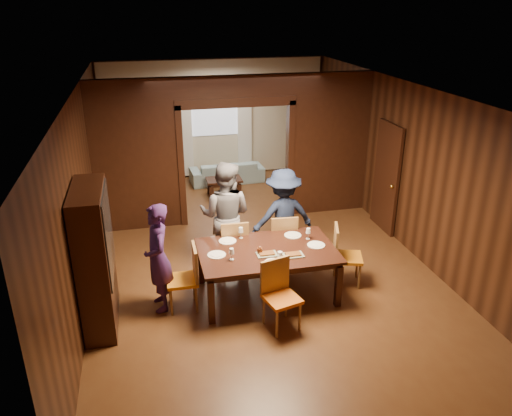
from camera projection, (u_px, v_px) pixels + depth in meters
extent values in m
plane|color=#552E18|center=(255.00, 253.00, 8.92)|extent=(9.00, 9.00, 0.00)
cube|color=silver|center=(255.00, 89.00, 7.79)|extent=(5.50, 9.00, 0.02)
cube|color=black|center=(214.00, 119.00, 12.39)|extent=(5.50, 0.02, 2.90)
cube|color=black|center=(83.00, 190.00, 7.78)|extent=(0.02, 9.00, 2.90)
cube|color=black|center=(404.00, 165.00, 8.93)|extent=(0.02, 9.00, 2.90)
cube|color=black|center=(137.00, 170.00, 9.49)|extent=(1.65, 0.15, 2.40)
cube|color=black|center=(328.00, 156.00, 10.29)|extent=(1.65, 0.15, 2.40)
cube|color=black|center=(235.00, 89.00, 9.32)|extent=(5.50, 0.15, 0.50)
cube|color=beige|center=(214.00, 119.00, 12.37)|extent=(5.40, 0.04, 2.85)
imported|color=#361A4C|center=(158.00, 258.00, 7.07)|extent=(0.45, 0.63, 1.62)
imported|color=slate|center=(225.00, 215.00, 8.19)|extent=(1.10, 1.01, 1.84)
imported|color=#17203A|center=(283.00, 216.00, 8.38)|extent=(1.12, 0.70, 1.65)
imported|color=#8FB1BB|center=(227.00, 172.00, 12.31)|extent=(1.82, 0.80, 0.52)
imported|color=black|center=(270.00, 245.00, 7.47)|extent=(0.29, 0.29, 0.07)
cube|color=black|center=(267.00, 272.00, 7.56)|extent=(2.03, 1.26, 0.76)
cube|color=black|center=(224.00, 187.00, 11.48)|extent=(0.80, 0.50, 0.40)
cube|color=black|center=(95.00, 259.00, 6.65)|extent=(0.40, 1.20, 2.00)
cube|color=black|center=(386.00, 178.00, 9.52)|extent=(0.06, 0.90, 2.10)
cube|color=silver|center=(214.00, 109.00, 12.24)|extent=(1.20, 0.03, 1.30)
cube|color=white|center=(185.00, 129.00, 12.22)|extent=(0.35, 0.06, 2.40)
cube|color=white|center=(245.00, 126.00, 12.54)|extent=(0.35, 0.06, 2.40)
cylinder|color=silver|center=(217.00, 255.00, 7.25)|extent=(0.27, 0.27, 0.01)
cylinder|color=white|center=(228.00, 241.00, 7.66)|extent=(0.27, 0.27, 0.01)
cylinder|color=silver|center=(293.00, 235.00, 7.85)|extent=(0.27, 0.27, 0.01)
cylinder|color=white|center=(316.00, 245.00, 7.54)|extent=(0.27, 0.27, 0.01)
cylinder|color=silver|center=(273.00, 263.00, 7.03)|extent=(0.27, 0.27, 0.01)
cube|color=slate|center=(267.00, 254.00, 7.25)|extent=(0.30, 0.20, 0.04)
cube|color=gray|center=(293.00, 255.00, 7.23)|extent=(0.30, 0.20, 0.04)
cylinder|color=silver|center=(280.00, 256.00, 7.08)|extent=(0.07, 0.07, 0.14)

